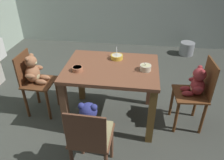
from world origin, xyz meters
The scene contains 9 objects.
ground_plane centered at (0.00, 0.00, -0.02)m, with size 5.20×5.20×0.04m.
dining_table centered at (0.00, 0.00, 0.62)m, with size 1.09×0.82×0.76m.
teddy_chair_near_left centered at (-0.99, 0.01, 0.56)m, with size 0.37×0.38×0.85m.
teddy_chair_near_right centered at (0.99, 0.00, 0.56)m, with size 0.40×0.41×0.89m.
teddy_chair_near_front centered at (-0.07, -0.85, 0.57)m, with size 0.39×0.38×0.88m.
porridge_bowl_cream_near_right centered at (0.39, -0.03, 0.79)m, with size 0.13×0.13×0.13m.
porridge_bowl_yellow_far_center centered at (0.04, 0.22, 0.78)m, with size 0.15×0.16×0.13m.
porridge_bowl_terracotta_near_left centered at (-0.37, -0.14, 0.78)m, with size 0.12×0.12×0.05m.
metal_pail centered at (1.27, 2.15, 0.13)m, with size 0.29×0.29×0.26m, color #93969B.
Camera 1 is at (0.32, -2.24, 1.98)m, focal length 35.38 mm.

